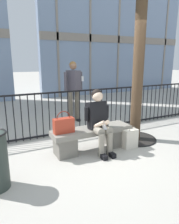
# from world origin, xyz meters

# --- Properties ---
(ground_plane) EXTENTS (60.00, 60.00, 0.00)m
(ground_plane) POSITION_xyz_m (0.00, 0.00, 0.00)
(ground_plane) COLOR #B2ADA3
(stone_bench) EXTENTS (1.60, 0.44, 0.45)m
(stone_bench) POSITION_xyz_m (0.00, 0.00, 0.27)
(stone_bench) COLOR gray
(stone_bench) RESTS_ON ground
(seated_person_with_phone) EXTENTS (0.52, 0.66, 1.21)m
(seated_person_with_phone) POSITION_xyz_m (0.09, -0.13, 0.65)
(seated_person_with_phone) COLOR gray
(seated_person_with_phone) RESTS_ON ground
(handbag_on_bench) EXTENTS (0.37, 0.15, 0.41)m
(handbag_on_bench) POSITION_xyz_m (-0.58, -0.01, 0.60)
(handbag_on_bench) COLOR #B23823
(handbag_on_bench) RESTS_ON stone_bench
(shopping_bag) EXTENTS (0.30, 0.17, 0.48)m
(shopping_bag) POSITION_xyz_m (0.73, -0.27, 0.20)
(shopping_bag) COLOR beige
(shopping_bag) RESTS_ON ground
(bystander_at_railing) EXTENTS (0.55, 0.44, 1.71)m
(bystander_at_railing) POSITION_xyz_m (0.48, 2.05, 1.00)
(bystander_at_railing) COLOR #6B6051
(bystander_at_railing) RESTS_ON ground
(plaza_railing) EXTENTS (8.41, 0.04, 1.05)m
(plaza_railing) POSITION_xyz_m (-0.00, 1.08, 0.53)
(plaza_railing) COLOR black
(plaza_railing) RESTS_ON ground
(building_facade_right) EXTENTS (8.37, 0.43, 9.00)m
(building_facade_right) POSITION_xyz_m (4.79, 6.37, 4.51)
(building_facade_right) COLOR #7A8EAD
(building_facade_right) RESTS_ON ground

